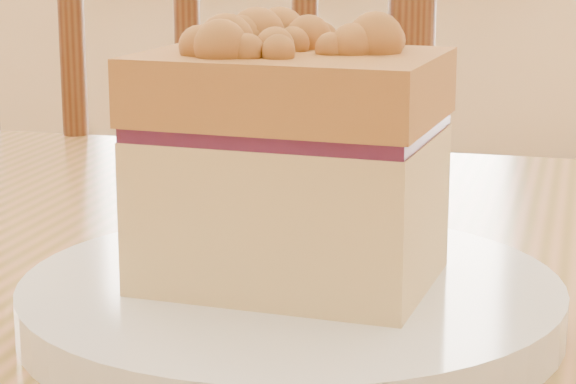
# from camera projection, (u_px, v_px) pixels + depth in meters

# --- Properties ---
(cafe_chair_main) EXTENTS (0.52, 0.52, 1.03)m
(cafe_chair_main) POSITION_uv_depth(u_px,v_px,m) (222.00, 325.00, 1.18)
(cafe_chair_main) COLOR brown
(cafe_chair_main) RESTS_ON ground
(plate) EXTENTS (0.24, 0.24, 0.02)m
(plate) POSITION_uv_depth(u_px,v_px,m) (291.00, 303.00, 0.51)
(plate) COLOR white
(plate) RESTS_ON cafe_table_main
(cake_slice) EXTENTS (0.16, 0.13, 0.12)m
(cake_slice) POSITION_uv_depth(u_px,v_px,m) (290.00, 152.00, 0.49)
(cake_slice) COLOR #FFDE90
(cake_slice) RESTS_ON plate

